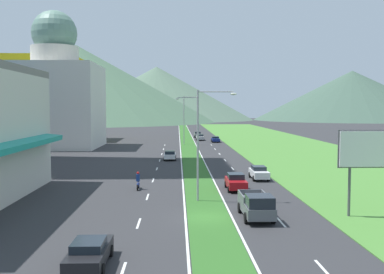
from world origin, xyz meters
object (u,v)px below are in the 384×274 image
at_px(street_lamp_near, 202,137).
at_px(car_3, 198,135).
at_px(car_4, 236,182).
at_px(billboard_roadside, 376,152).
at_px(street_lamp_far, 185,117).
at_px(car_6, 215,139).
at_px(car_0, 89,252).
at_px(car_7, 200,137).
at_px(motorcycle_rider, 138,182).
at_px(car_5, 170,155).
at_px(pickup_truck_0, 257,206).
at_px(car_2, 259,173).
at_px(street_lamp_mid, 196,124).

relative_size(street_lamp_near, car_3, 2.30).
bearing_deg(car_4, billboard_roadside, 38.98).
xyz_separation_m(street_lamp_far, car_6, (7.27, 6.22, -5.38)).
height_order(car_0, car_6, car_0).
bearing_deg(car_3, street_lamp_near, -2.38).
distance_m(car_7, motorcycle_rider, 66.41).
relative_size(car_6, car_7, 1.03).
bearing_deg(car_5, street_lamp_far, -5.84).
distance_m(billboard_roadside, pickup_truck_0, 9.82).
bearing_deg(car_2, billboard_roadside, 17.45).
relative_size(street_lamp_near, car_2, 2.23).
bearing_deg(pickup_truck_0, car_5, -169.22).
bearing_deg(motorcycle_rider, car_0, 178.37).
distance_m(car_4, car_7, 66.29).
relative_size(car_5, car_6, 0.91).
distance_m(street_lamp_mid, car_7, 42.19).
height_order(street_lamp_mid, car_7, street_lamp_mid).
bearing_deg(car_3, car_5, -7.53).
height_order(car_3, car_6, car_3).
distance_m(car_0, car_7, 87.75).
distance_m(street_lamp_mid, street_lamp_far, 29.65).
relative_size(car_5, car_7, 0.93).
bearing_deg(street_lamp_far, motorcycle_rider, -96.08).
relative_size(street_lamp_near, car_7, 2.21).
bearing_deg(street_lamp_near, car_5, 96.23).
relative_size(street_lamp_far, motorcycle_rider, 5.36).
relative_size(car_6, motorcycle_rider, 2.27).
xyz_separation_m(street_lamp_far, billboard_roadside, (13.10, -65.24, -1.21)).
bearing_deg(pickup_truck_0, car_6, 177.47).
height_order(street_lamp_mid, car_4, street_lamp_mid).
bearing_deg(car_6, motorcycle_rider, -12.24).
height_order(street_lamp_mid, car_5, street_lamp_mid).
bearing_deg(car_6, billboard_roadside, 4.67).
bearing_deg(motorcycle_rider, car_6, -12.24).
height_order(car_2, car_5, car_2).
bearing_deg(car_0, car_7, -6.69).
relative_size(street_lamp_mid, car_4, 2.29).
distance_m(street_lamp_mid, car_0, 46.22).
height_order(street_lamp_far, car_4, street_lamp_far).
bearing_deg(car_5, car_7, -9.51).
relative_size(street_lamp_far, car_2, 2.46).
relative_size(car_5, pickup_truck_0, 0.76).
xyz_separation_m(street_lamp_mid, car_5, (-4.02, 0.96, -4.99)).
height_order(billboard_roadside, car_7, billboard_roadside).
xyz_separation_m(billboard_roadside, car_5, (-16.03, 36.57, -4.16)).
relative_size(car_5, motorcycle_rider, 2.06).
distance_m(car_7, pickup_truck_0, 77.76).
distance_m(car_2, car_3, 70.10).
bearing_deg(car_5, car_3, -7.53).
distance_m(car_5, pickup_truck_0, 37.58).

